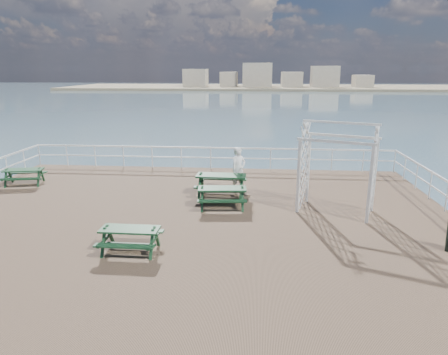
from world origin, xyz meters
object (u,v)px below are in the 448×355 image
at_px(picnic_table_b, 222,193).
at_px(person, 238,170).
at_px(picnic_table_d, 130,235).
at_px(picnic_table_a, 24,173).
at_px(picnic_table_c, 221,180).
at_px(trellis_arbor, 337,173).

xyz_separation_m(picnic_table_b, person, (0.48, 2.04, 0.37)).
bearing_deg(picnic_table_d, picnic_table_a, 138.02).
height_order(picnic_table_b, picnic_table_d, picnic_table_b).
height_order(picnic_table_b, person, person).
bearing_deg(picnic_table_b, person, 71.88).
bearing_deg(picnic_table_b, picnic_table_a, 160.70).
distance_m(picnic_table_a, picnic_table_c, 8.58).
height_order(picnic_table_d, person, person).
relative_size(trellis_arbor, person, 1.74).
distance_m(picnic_table_a, picnic_table_b, 8.99).
height_order(picnic_table_c, person, person).
relative_size(picnic_table_d, person, 0.88).
bearing_deg(trellis_arbor, picnic_table_d, -127.34).
bearing_deg(picnic_table_c, picnic_table_d, -109.30).
relative_size(picnic_table_a, person, 1.01).
bearing_deg(picnic_table_c, picnic_table_a, 176.41).
bearing_deg(picnic_table_a, picnic_table_c, -17.20).
bearing_deg(picnic_table_c, trellis_arbor, -19.02).
bearing_deg(picnic_table_a, picnic_table_d, -54.51).
relative_size(picnic_table_b, trellis_arbor, 0.58).
height_order(picnic_table_c, picnic_table_d, picnic_table_c).
xyz_separation_m(picnic_table_c, picnic_table_d, (-2.00, -5.22, -0.11)).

